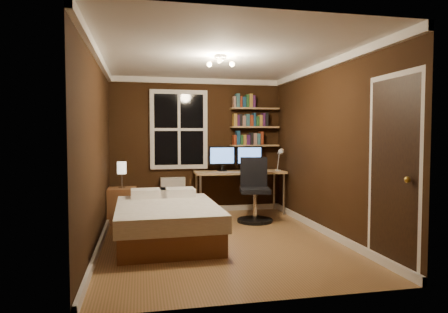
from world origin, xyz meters
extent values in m
plane|color=brown|center=(0.00, 0.00, 0.00)|extent=(4.20, 4.20, 0.00)
cube|color=black|center=(0.00, 2.10, 1.25)|extent=(3.20, 0.04, 2.50)
cube|color=black|center=(-1.60, 0.00, 1.25)|extent=(0.04, 4.20, 2.50)
cube|color=black|center=(1.60, 0.00, 1.25)|extent=(0.04, 4.20, 2.50)
cube|color=white|center=(0.00, 0.00, 2.50)|extent=(3.20, 4.20, 0.02)
cube|color=silver|center=(-0.35, 2.06, 1.55)|extent=(1.06, 0.06, 1.46)
sphere|color=gold|center=(1.55, -1.85, 1.00)|extent=(0.06, 0.06, 0.06)
cube|color=tan|center=(1.08, 1.98, 1.25)|extent=(0.92, 0.22, 0.03)
cube|color=tan|center=(1.08, 1.98, 1.60)|extent=(0.92, 0.22, 0.03)
cube|color=tan|center=(1.08, 1.98, 1.95)|extent=(0.92, 0.22, 0.03)
cube|color=brown|center=(-0.71, 0.05, 0.14)|extent=(1.30, 1.83, 0.29)
cube|color=beige|center=(-0.71, 0.05, 0.40)|extent=(1.38, 1.89, 0.22)
cube|color=white|center=(-0.94, 0.75, 0.57)|extent=(0.53, 0.37, 0.13)
cube|color=white|center=(-0.50, 0.76, 0.57)|extent=(0.53, 0.37, 0.13)
cube|color=brown|center=(-1.36, 1.43, 0.29)|extent=(0.46, 0.46, 0.57)
cube|color=beige|center=(-0.48, 1.98, 0.33)|extent=(0.45, 0.16, 0.67)
cube|color=tan|center=(0.73, 1.77, 0.76)|extent=(1.65, 0.62, 0.04)
cylinder|color=beige|center=(-0.03, 1.50, 0.37)|extent=(0.04, 0.04, 0.74)
cylinder|color=beige|center=(1.50, 1.50, 0.37)|extent=(0.04, 0.04, 0.74)
cylinder|color=beige|center=(-0.03, 2.04, 0.37)|extent=(0.04, 0.04, 0.74)
cylinder|color=beige|center=(1.50, 2.04, 0.37)|extent=(0.04, 0.04, 0.74)
cylinder|color=black|center=(0.81, 1.00, 0.03)|extent=(0.59, 0.59, 0.05)
cylinder|color=silver|center=(0.81, 1.00, 0.27)|extent=(0.07, 0.07, 0.44)
cube|color=black|center=(0.81, 1.00, 0.53)|extent=(0.56, 0.56, 0.08)
cube|color=black|center=(0.84, 1.21, 0.82)|extent=(0.46, 0.14, 0.50)
camera|label=1|loc=(-1.05, -5.34, 1.44)|focal=32.00mm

